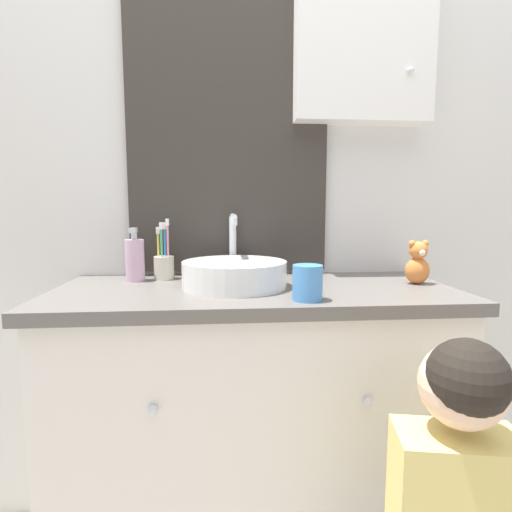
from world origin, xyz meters
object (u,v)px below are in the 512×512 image
Objects in this scene: sink_basin at (235,272)px; drinking_cup at (307,283)px; teddy_bear at (418,263)px; toothbrush_holder at (164,265)px; soap_dispenser at (135,259)px.

sink_basin is 0.26m from drinking_cup.
toothbrush_holder is at bearing 169.23° from teddy_bear.
toothbrush_holder is 0.09m from soap_dispenser.
toothbrush_holder is at bearing 147.49° from sink_basin.
toothbrush_holder is 2.20× the size of drinking_cup.
drinking_cup is (0.41, -0.34, -0.00)m from toothbrush_holder.
sink_basin reaches higher than toothbrush_holder.
sink_basin is 2.65× the size of teddy_bear.
drinking_cup is at bearing -32.28° from soap_dispenser.
toothbrush_holder reaches higher than drinking_cup.
teddy_bear is 1.50× the size of drinking_cup.
sink_basin is at bearing 179.53° from teddy_bear.
sink_basin is at bearing 132.58° from drinking_cup.
sink_basin reaches higher than teddy_bear.
toothbrush_holder is at bearing 17.49° from soap_dispenser.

